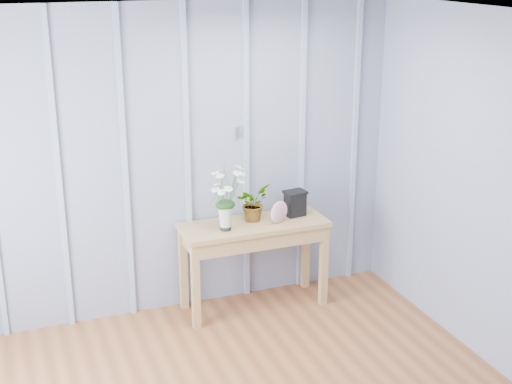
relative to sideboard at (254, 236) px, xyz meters
name	(u,v)px	position (x,y,z in m)	size (l,w,h in m)	color
room_shell	(204,104)	(-0.72, -1.08, 1.35)	(4.00, 4.50, 2.50)	gray
sideboard	(254,236)	(0.00, 0.00, 0.00)	(1.20, 0.45, 0.75)	#9E7B49
daisy_vase	(225,189)	(-0.26, -0.06, 0.46)	(0.38, 0.29, 0.55)	black
spider_plant	(253,203)	(0.02, 0.07, 0.26)	(0.26, 0.23, 0.29)	#133614
felt_disc_vessel	(279,212)	(0.19, -0.07, 0.21)	(0.18, 0.05, 0.18)	#974874
carved_box	(295,203)	(0.38, 0.04, 0.22)	(0.19, 0.16, 0.21)	black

